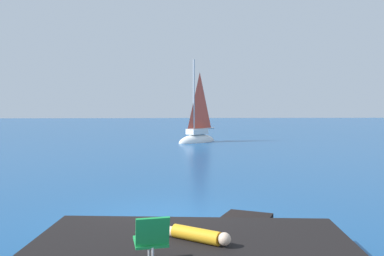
% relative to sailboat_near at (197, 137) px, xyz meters
% --- Properties ---
extents(ground_plane, '(160.00, 160.00, 0.00)m').
position_rel_sailboat_near_xyz_m(ground_plane, '(-2.02, -20.74, -0.38)').
color(ground_plane, navy).
extents(boulder_seaward, '(1.06, 0.98, 0.62)m').
position_rel_sailboat_near_xyz_m(boulder_seaward, '(0.01, -21.89, -0.38)').
color(boulder_seaward, black).
rests_on(boulder_seaward, ground).
extents(boulder_inland, '(1.50, 1.65, 0.79)m').
position_rel_sailboat_near_xyz_m(boulder_inland, '(-0.18, -21.92, -0.38)').
color(boulder_inland, black).
rests_on(boulder_inland, ground).
extents(sailboat_near, '(3.63, 3.42, 7.08)m').
position_rel_sailboat_near_xyz_m(sailboat_near, '(0.00, 0.00, 0.00)').
color(sailboat_near, white).
rests_on(sailboat_near, ground).
extents(person_sunbather, '(1.54, 1.09, 0.25)m').
position_rel_sailboat_near_xyz_m(person_sunbather, '(-1.52, -23.85, 0.26)').
color(person_sunbather, gold).
rests_on(person_sunbather, shore_ledge).
extents(beach_chair, '(0.58, 0.67, 0.80)m').
position_rel_sailboat_near_xyz_m(beach_chair, '(-2.12, -24.99, 0.58)').
color(beach_chair, green).
rests_on(beach_chair, shore_ledge).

